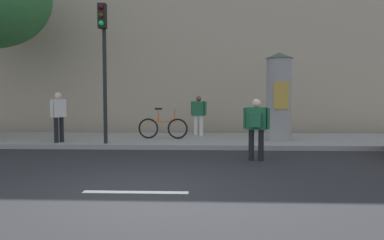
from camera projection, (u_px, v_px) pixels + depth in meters
The scene contains 10 objects.
ground_plane at pixel (136, 192), 6.15m from camera, with size 80.00×80.00×0.00m, color #232326.
sidewalk_curb at pixel (173, 140), 13.13m from camera, with size 36.00×4.00×0.15m, color gray.
lane_markings at pixel (136, 192), 6.15m from camera, with size 25.80×0.16×0.01m.
building_backdrop at pixel (182, 10), 17.76m from camera, with size 36.00×5.00×11.82m, color tan.
traffic_light at pixel (103, 51), 11.27m from camera, with size 0.24×0.45×4.33m.
poster_column at pixel (279, 96), 12.32m from camera, with size 0.91×0.91×2.97m.
pedestrian_with_bag at pixel (256, 124), 9.21m from camera, with size 0.65×0.47×1.57m.
pedestrian_in_dark_shirt at pixel (199, 112), 13.86m from camera, with size 0.60×0.39×1.52m.
pedestrian_near_pole at pixel (59, 113), 11.76m from camera, with size 0.42×0.51×1.62m.
bicycle_leaning at pixel (163, 128), 12.87m from camera, with size 1.77×0.16×1.09m.
Camera 1 is at (1.20, -6.02, 1.60)m, focal length 34.01 mm.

